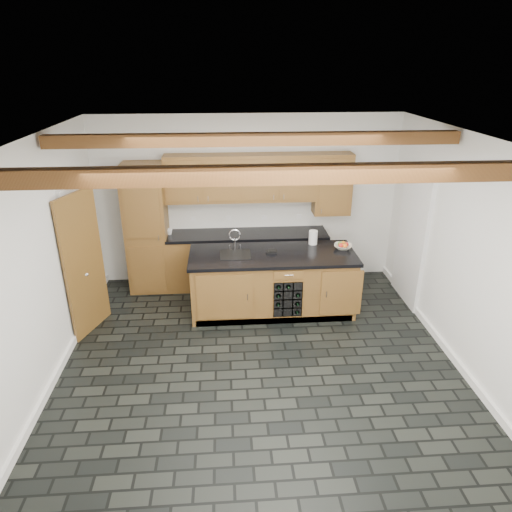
{
  "coord_description": "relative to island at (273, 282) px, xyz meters",
  "views": [
    {
      "loc": [
        -0.39,
        -4.85,
        3.56
      ],
      "look_at": [
        0.02,
        0.8,
        1.12
      ],
      "focal_mm": 32.0,
      "sensor_mm": 36.0,
      "label": 1
    }
  ],
  "objects": [
    {
      "name": "ground",
      "position": [
        -0.31,
        -1.28,
        -0.46
      ],
      "size": [
        5.0,
        5.0,
        0.0
      ],
      "primitive_type": "plane",
      "color": "black",
      "rests_on": "ground"
    },
    {
      "name": "room_shell",
      "position": [
        -0.39,
        -0.75,
        1.06
      ],
      "size": [
        5.01,
        5.0,
        5.0
      ],
      "color": "white",
      "rests_on": "ground"
    },
    {
      "name": "back_cabinetry",
      "position": [
        -0.68,
        0.95,
        0.51
      ],
      "size": [
        3.65,
        0.62,
        2.2
      ],
      "color": "brown",
      "rests_on": "ground"
    },
    {
      "name": "island",
      "position": [
        0.0,
        0.0,
        0.0
      ],
      "size": [
        2.48,
        0.96,
        0.93
      ],
      "color": "brown",
      "rests_on": "ground"
    },
    {
      "name": "faucet",
      "position": [
        -0.56,
        0.05,
        0.5
      ],
      "size": [
        0.45,
        0.4,
        0.34
      ],
      "color": "black",
      "rests_on": "island"
    },
    {
      "name": "kitchen_scale",
      "position": [
        -0.02,
        0.04,
        0.49
      ],
      "size": [
        0.16,
        0.1,
        0.05
      ],
      "rotation": [
        0.0,
        0.0,
        0.09
      ],
      "color": "black",
      "rests_on": "island"
    },
    {
      "name": "fruit_bowl",
      "position": [
        1.07,
        0.13,
        0.5
      ],
      "size": [
        0.33,
        0.33,
        0.06
      ],
      "primitive_type": "imported",
      "rotation": [
        0.0,
        0.0,
        -0.32
      ],
      "color": "beige",
      "rests_on": "island"
    },
    {
      "name": "fruit_cluster",
      "position": [
        1.07,
        0.13,
        0.53
      ],
      "size": [
        0.16,
        0.17,
        0.07
      ],
      "color": "#B31B17",
      "rests_on": "fruit_bowl"
    },
    {
      "name": "paper_towel",
      "position": [
        0.66,
        0.35,
        0.57
      ],
      "size": [
        0.13,
        0.13,
        0.22
      ],
      "primitive_type": "cylinder",
      "color": "white",
      "rests_on": "island"
    },
    {
      "name": "mug",
      "position": [
        -1.61,
        0.94,
        0.51
      ],
      "size": [
        0.11,
        0.11,
        0.09
      ],
      "primitive_type": "imported",
      "rotation": [
        0.0,
        0.0,
        0.09
      ],
      "color": "white",
      "rests_on": "back_cabinetry"
    }
  ]
}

